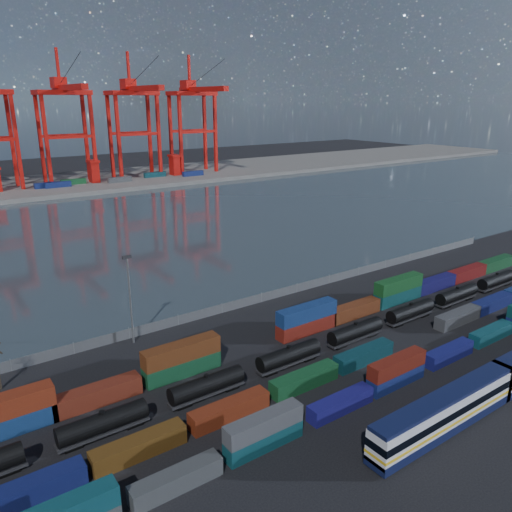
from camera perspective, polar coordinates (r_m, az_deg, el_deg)
ground at (r=89.91m, az=11.31°, el=-10.82°), size 700.00×700.00×0.00m
harbor_water at (r=174.07m, az=-14.43°, el=2.91°), size 700.00×700.00×0.00m
far_quay at (r=272.92m, az=-22.59°, el=7.47°), size 700.00×70.00×2.00m
container_row_south at (r=89.48m, az=20.35°, el=-10.39°), size 138.71×2.23×4.75m
container_row_mid at (r=81.72m, az=8.53°, el=-12.51°), size 141.13×2.43×5.17m
container_row_north at (r=93.05m, az=4.42°, el=-7.99°), size 142.73×2.61×5.57m
tanker_string at (r=83.64m, az=3.77°, el=-11.32°), size 136.15×2.61×3.74m
waterfront_fence at (r=108.49m, az=0.61°, el=-4.80°), size 160.12×0.12×2.20m
yard_light_mast at (r=90.56m, az=-14.22°, el=-4.34°), size 1.60×0.40×16.60m
gantry_cranes at (r=261.68m, az=-24.90°, el=15.48°), size 200.17×48.32×65.43m
quay_containers at (r=256.29m, az=-24.28°, el=7.22°), size 172.58×10.99×2.60m
straddle_carriers at (r=261.76m, az=-22.78°, el=8.59°), size 140.00×7.00×11.10m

